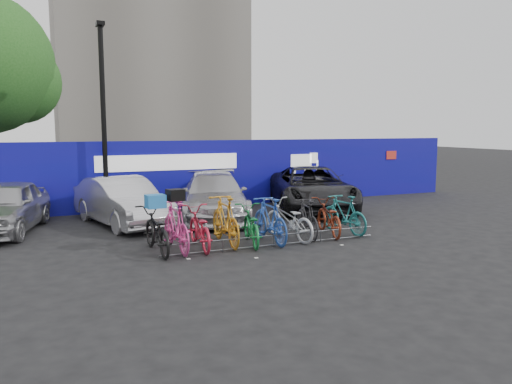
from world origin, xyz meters
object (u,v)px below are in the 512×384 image
lamppost (103,114)px  bike_3 (225,220)px  bike_2 (199,228)px  bike_8 (328,217)px  car_0 (4,207)px  bike_9 (344,214)px  bike_5 (270,220)px  bike_1 (176,226)px  car_3 (311,188)px  bike_rack (274,240)px  bike_4 (251,225)px  bike_6 (288,220)px  car_2 (214,196)px  bike_0 (156,231)px  car_1 (122,201)px  bike_7 (307,218)px

lamppost → bike_3: lamppost is taller
bike_2 → bike_8: bike_2 is taller
car_0 → bike_9: size_ratio=2.37×
bike_9 → bike_5: bearing=-3.7°
bike_1 → bike_3: 1.27m
car_0 → car_3: size_ratio=0.78×
bike_1 → lamppost: bearing=-82.8°
bike_1 → bike_5: bike_1 is taller
bike_rack → bike_5: bike_5 is taller
bike_2 → bike_3: bike_3 is taller
bike_rack → bike_4: (-0.42, 0.44, 0.32)m
car_3 → bike_6: 4.82m
bike_9 → bike_8: bearing=-9.0°
bike_5 → car_0: bearing=-33.3°
car_0 → car_2: bearing=12.6°
car_0 → bike_0: (3.35, -3.89, -0.19)m
bike_rack → bike_3: bike_3 is taller
lamppost → bike_8: (5.10, -5.36, -2.79)m
lamppost → car_2: bearing=-29.5°
lamppost → bike_rack: size_ratio=1.09×
bike_4 → car_3: bearing=-122.5°
car_3 → bike_0: car_3 is taller
bike_rack → car_2: 4.29m
lamppost → bike_4: 6.81m
lamppost → car_1: 3.15m
lamppost → bike_1: lamppost is taller
bike_2 → car_2: bearing=-110.4°
bike_3 → bike_7: bike_3 is taller
car_3 → bike_6: bearing=-108.4°
bike_7 → bike_9: bearing=-168.5°
car_0 → bike_9: 9.26m
bike_3 → bike_2: bearing=10.7°
bike_6 → bike_9: 1.72m
car_0 → bike_3: car_0 is taller
bike_8 → bike_rack: bearing=31.3°
bike_0 → bike_3: 1.73m
bike_rack → bike_0: size_ratio=2.81×
bike_6 → bike_7: bike_6 is taller
bike_2 → car_3: bearing=-140.3°
car_0 → bike_5: bearing=-18.7°
bike_3 → lamppost: bearing=-66.3°
car_2 → bike_7: bearing=-54.6°
car_1 → bike_4: car_1 is taller
lamppost → car_3: bearing=-13.1°
bike_rack → bike_6: bike_6 is taller
bike_0 → bike_7: 3.97m
car_3 → bike_9: (-1.13, -3.81, -0.22)m
bike_rack → bike_2: bike_2 is taller
lamppost → car_3: (6.71, -1.56, -2.52)m
car_3 → bike_7: car_3 is taller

